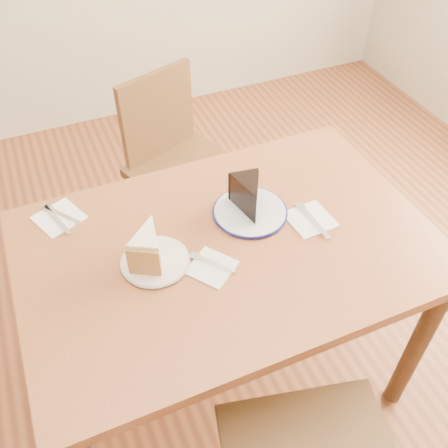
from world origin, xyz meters
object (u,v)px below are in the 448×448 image
Objects in this scene: chair_far at (180,164)px; plate_navy at (250,212)px; carrot_cake at (149,245)px; chocolate_cake at (250,199)px; table at (228,265)px; plate_cream at (155,261)px.

plate_navy is at bearing 71.15° from chair_far.
carrot_cake is 0.94× the size of chocolate_cake.
chocolate_cake reaches higher than chair_far.
plate_navy is (0.11, 0.09, 0.10)m from table.
chair_far is at bearing -80.91° from chocolate_cake.
plate_cream is at bearing -43.92° from carrot_cake.
table is at bearing 47.88° from chocolate_cake.
chair_far is 4.60× the size of plate_cream.
plate_navy is at bearing 13.22° from plate_cream.
carrot_cake is at bearing -170.11° from plate_navy.
chocolate_cake is at bearing 145.49° from plate_navy.
chair_far is at bearing 66.67° from plate_cream.
chair_far is 7.03× the size of carrot_cake.
carrot_cake reaches higher than table.
carrot_cake is (-0.32, -0.72, 0.33)m from chair_far.
chair_far reaches higher than table.
carrot_cake is at bearing 172.43° from table.
carrot_cake is (-0.34, -0.06, 0.05)m from plate_navy.
plate_navy is (0.33, 0.08, 0.00)m from plate_cream.
chocolate_cake reaches higher than carrot_cake.
carrot_cake is (-0.22, 0.03, 0.16)m from table.
chair_far is at bearing 91.12° from plate_navy.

